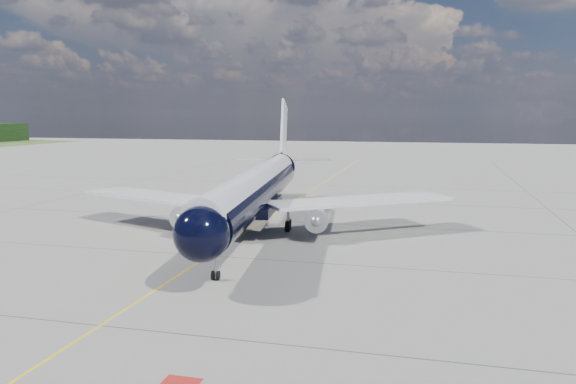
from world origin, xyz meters
name	(u,v)px	position (x,y,z in m)	size (l,w,h in m)	color
ground	(277,212)	(0.00, 30.00, 0.00)	(320.00, 320.00, 0.00)	gray
taxiway_centerline	(264,220)	(0.00, 25.00, 0.00)	(0.16, 160.00, 0.01)	yellow
main_airliner	(257,188)	(0.79, 20.24, 4.00)	(36.41, 44.62, 12.90)	black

